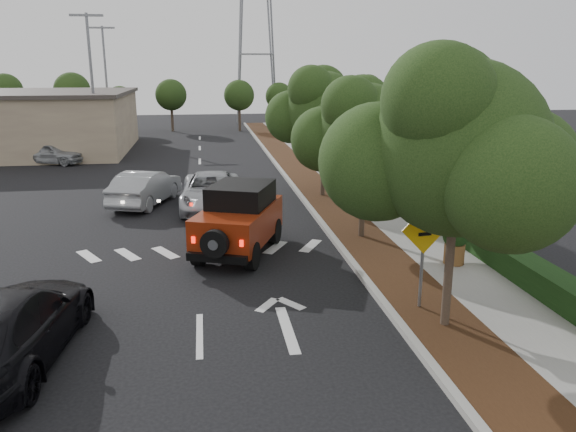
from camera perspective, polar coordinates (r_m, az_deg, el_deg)
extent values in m
plane|color=black|center=(13.08, -8.97, -11.88)|extent=(120.00, 120.00, 0.00)
cube|color=#9E9B93|center=(24.77, 1.73, 1.48)|extent=(0.20, 70.00, 0.15)
cube|color=black|center=(24.97, 3.99, 1.52)|extent=(1.80, 70.00, 0.12)
cube|color=gray|center=(25.44, 8.17, 1.66)|extent=(2.00, 70.00, 0.12)
cube|color=black|center=(25.80, 11.18, 2.49)|extent=(0.80, 70.00, 0.80)
cylinder|color=black|center=(19.61, -6.10, -1.19)|extent=(0.59, 0.90, 0.85)
cylinder|color=black|center=(19.15, -1.39, -1.52)|extent=(0.59, 0.90, 0.85)
cylinder|color=black|center=(17.22, -9.01, -3.62)|extent=(0.59, 0.90, 0.85)
cylinder|color=black|center=(16.69, -3.69, -4.07)|extent=(0.59, 0.90, 0.85)
cube|color=maroon|center=(17.97, -5.04, -0.73)|extent=(3.24, 4.37, 1.07)
cube|color=black|center=(18.05, -4.79, 2.20)|extent=(2.44, 2.67, 0.68)
cube|color=maroon|center=(19.37, -3.66, 0.19)|extent=(1.98, 1.65, 0.87)
cube|color=black|center=(16.27, -7.24, -4.28)|extent=(1.76, 0.85, 0.23)
cylinder|color=black|center=(15.98, -7.48, -2.83)|extent=(0.84, 0.52, 0.81)
cube|color=#FF190C|center=(16.43, -9.60, -2.41)|extent=(0.11, 0.08, 0.19)
cube|color=#FF190C|center=(15.94, -4.75, -2.79)|extent=(0.11, 0.08, 0.19)
imported|color=#A6A8AD|center=(23.86, -7.78, 2.48)|extent=(2.66, 5.45, 1.49)
imported|color=black|center=(12.86, -26.57, -9.96)|extent=(2.74, 5.66, 1.59)
imported|color=#979A9E|center=(25.18, -14.27, 2.82)|extent=(2.99, 4.84, 1.50)
imported|color=#96999D|center=(37.62, -22.87, 5.91)|extent=(4.26, 2.92, 1.35)
cylinder|color=slate|center=(13.97, 13.47, -4.41)|extent=(0.09, 0.09, 2.38)
cube|color=yellow|center=(13.70, 13.74, -1.32)|extent=(1.21, 0.19, 1.22)
cube|color=black|center=(13.65, 13.81, -0.89)|extent=(0.38, 0.06, 0.09)
cube|color=black|center=(13.72, 13.75, -1.80)|extent=(0.34, 0.06, 0.09)
cylinder|color=brown|center=(17.55, 16.52, -3.68)|extent=(0.67, 0.67, 0.61)
sphere|color=black|center=(17.38, 16.66, -1.88)|extent=(0.76, 0.76, 0.76)
imported|color=black|center=(17.35, 16.68, -1.61)|extent=(0.70, 0.62, 0.72)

